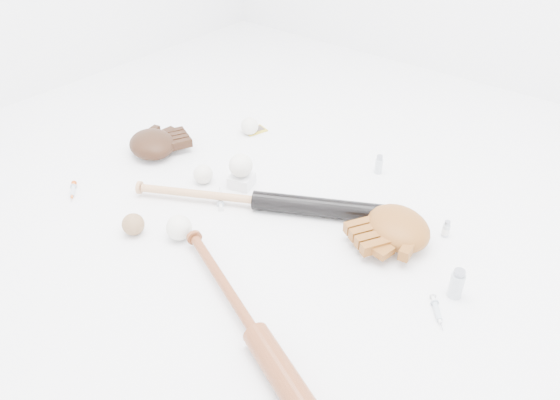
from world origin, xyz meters
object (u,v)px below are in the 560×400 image
Objects in this scene: glove_dark at (152,144)px; pedestal at (242,181)px; bat_dark at (256,200)px; bat_wood at (257,336)px.

glove_dark is 0.43m from pedestal.
bat_dark is 3.60× the size of glove_dark.
bat_dark is 11.22× the size of pedestal.
bat_dark is 0.59m from bat_wood.
bat_dark is at bearing -28.28° from pedestal.
bat_wood is 3.78× the size of glove_dark.
pedestal is at bearing 31.64° from glove_dark.
pedestal is at bearing 123.47° from bat_dark.
bat_wood is 0.73m from pedestal.
glove_dark reaches higher than bat_wood.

